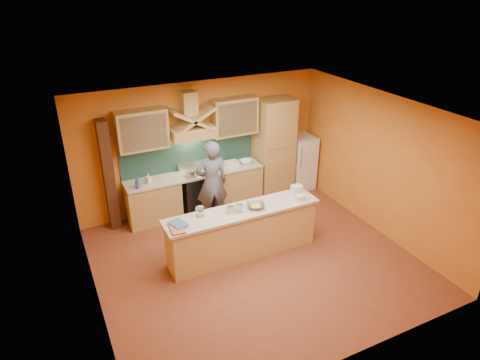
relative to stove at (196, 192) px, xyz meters
name	(u,v)px	position (x,y,z in m)	size (l,w,h in m)	color
floor	(255,261)	(0.30, -2.20, -0.45)	(5.50, 5.00, 0.01)	brown
ceiling	(257,113)	(0.30, -2.20, 2.35)	(5.50, 5.00, 0.01)	white
wall_back	(202,145)	(0.30, 0.30, 0.95)	(5.50, 0.02, 2.80)	orange
wall_front	(351,278)	(0.30, -4.70, 0.95)	(5.50, 0.02, 2.80)	orange
wall_left	(87,232)	(-2.45, -2.20, 0.95)	(0.02, 5.00, 2.80)	orange
wall_right	(381,165)	(3.05, -2.20, 0.95)	(0.02, 5.00, 2.80)	orange
base_cabinet_left	(153,202)	(-0.95, 0.00, -0.02)	(1.10, 0.60, 0.86)	tan
base_cabinet_right	(235,185)	(0.95, 0.00, -0.02)	(1.10, 0.60, 0.86)	tan
counter_top	(195,174)	(0.00, 0.00, 0.45)	(3.00, 0.62, 0.04)	beige
stove	(196,192)	(0.00, 0.00, 0.00)	(0.60, 0.58, 0.90)	black
backsplash	(190,154)	(0.00, 0.28, 0.80)	(3.00, 0.03, 0.70)	#1B3C36
range_hood	(192,132)	(0.00, 0.05, 1.37)	(0.92, 0.50, 0.24)	tan
hood_chimney	(189,103)	(0.00, 0.15, 1.95)	(0.30, 0.30, 0.50)	tan
upper_cabinet_left	(142,130)	(-1.00, 0.12, 1.55)	(1.00, 0.35, 0.80)	tan
upper_cabinet_right	(234,116)	(1.00, 0.12, 1.55)	(1.00, 0.35, 0.80)	tan
pantry_column	(274,148)	(1.95, 0.00, 0.70)	(0.80, 0.60, 2.30)	tan
fridge	(301,162)	(2.70, 0.00, 0.20)	(0.58, 0.60, 1.30)	white
trim_column_left	(108,176)	(-1.75, 0.15, 0.70)	(0.20, 0.30, 2.30)	#472816
island_body	(243,234)	(0.20, -1.90, -0.01)	(2.80, 0.55, 0.88)	#E0BB72
island_top	(243,211)	(0.20, -1.90, 0.47)	(2.90, 0.62, 0.05)	beige
person	(212,183)	(0.14, -0.59, 0.46)	(0.66, 0.44, 1.82)	slate
pot_large	(191,174)	(-0.13, -0.13, 0.52)	(0.22, 0.22, 0.15)	#B3B3BA
pot_small	(198,171)	(0.07, -0.01, 0.52)	(0.22, 0.22, 0.14)	#B9BAC1
soap_bottle_a	(148,178)	(-1.01, -0.03, 0.57)	(0.09, 0.09, 0.21)	silver
soap_bottle_b	(137,182)	(-1.27, -0.18, 0.60)	(0.10, 0.10, 0.26)	#345590
bowl_back	(246,162)	(1.21, -0.03, 0.51)	(0.26, 0.26, 0.08)	white
dish_rack	(231,164)	(0.86, 0.00, 0.52)	(0.28, 0.22, 0.10)	white
book_lower	(170,231)	(-1.18, -2.01, 0.51)	(0.24, 0.32, 0.03)	#BA6442
book_upper	(173,226)	(-1.11, -1.93, 0.53)	(0.23, 0.32, 0.02)	#3E668A
jar_large	(200,212)	(-0.56, -1.76, 0.58)	(0.15, 0.15, 0.17)	white
jar_small	(239,208)	(0.12, -1.93, 0.57)	(0.12, 0.12, 0.14)	silver
kitchen_scale	(231,210)	(-0.03, -1.89, 0.55)	(0.12, 0.12, 0.10)	silver
mixing_bowl	(256,206)	(0.45, -1.93, 0.53)	(0.31, 0.31, 0.08)	silver
cloth	(263,205)	(0.61, -1.92, 0.50)	(0.24, 0.18, 0.02)	beige
grocery_bag_a	(297,188)	(1.46, -1.71, 0.56)	(0.20, 0.16, 0.13)	beige
grocery_bag_b	(300,198)	(1.33, -2.04, 0.55)	(0.17, 0.13, 0.10)	beige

